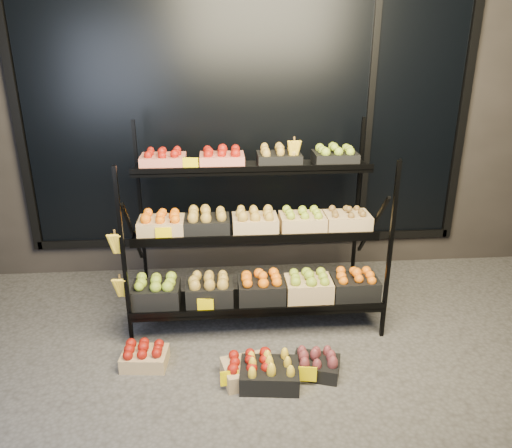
{
  "coord_description": "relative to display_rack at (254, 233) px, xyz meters",
  "views": [
    {
      "loc": [
        -0.3,
        -3.29,
        2.37
      ],
      "look_at": [
        0.0,
        0.55,
        0.89
      ],
      "focal_mm": 35.0,
      "sensor_mm": 36.0,
      "label": 1
    }
  ],
  "objects": [
    {
      "name": "ground",
      "position": [
        0.01,
        -0.6,
        -0.79
      ],
      "size": [
        24.0,
        24.0,
        0.0
      ],
      "primitive_type": "plane",
      "color": "#514F4C",
      "rests_on": "ground"
    },
    {
      "name": "floor_crate_right",
      "position": [
        0.39,
        -0.86,
        -0.7
      ],
      "size": [
        0.4,
        0.34,
        0.18
      ],
      "rotation": [
        0.0,
        0.0,
        -0.32
      ],
      "color": "black",
      "rests_on": "ground"
    },
    {
      "name": "display_rack",
      "position": [
        0.0,
        0.0,
        0.0
      ],
      "size": [
        2.18,
        1.02,
        1.66
      ],
      "color": "black",
      "rests_on": "ground"
    },
    {
      "name": "building",
      "position": [
        0.01,
        1.99,
        0.96
      ],
      "size": [
        6.0,
        2.08,
        3.5
      ],
      "color": "#2D2826",
      "rests_on": "ground"
    },
    {
      "name": "tag_floor_a",
      "position": [
        -0.25,
        -1.0,
        -0.73
      ],
      "size": [
        0.13,
        0.01,
        0.12
      ],
      "primitive_type": "cube",
      "color": "#FDDB00",
      "rests_on": "ground"
    },
    {
      "name": "tag_floor_b",
      "position": [
        0.31,
        -1.0,
        -0.73
      ],
      "size": [
        0.13,
        0.01,
        0.12
      ],
      "primitive_type": "cube",
      "color": "#FDDB00",
      "rests_on": "ground"
    },
    {
      "name": "floor_crate_left",
      "position": [
        -0.88,
        -0.67,
        -0.7
      ],
      "size": [
        0.36,
        0.28,
        0.18
      ],
      "rotation": [
        0.0,
        0.0,
        -0.1
      ],
      "color": "tan",
      "rests_on": "ground"
    },
    {
      "name": "floor_crate_midright",
      "position": [
        -0.1,
        -0.89,
        -0.7
      ],
      "size": [
        0.43,
        0.36,
        0.19
      ],
      "rotation": [
        0.0,
        0.0,
        0.22
      ],
      "color": "tan",
      "rests_on": "ground"
    },
    {
      "name": "floor_crate_midleft",
      "position": [
        0.04,
        -0.95,
        -0.69
      ],
      "size": [
        0.45,
        0.35,
        0.21
      ],
      "rotation": [
        0.0,
        0.0,
        -0.11
      ],
      "color": "black",
      "rests_on": "ground"
    }
  ]
}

